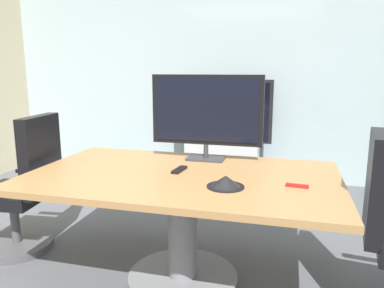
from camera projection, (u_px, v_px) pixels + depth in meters
wall_back_glass_partition at (229, 77)px, 4.82m from camera, size 6.19×0.10×2.67m
conference_table at (182, 200)px, 2.48m from camera, size 2.01×1.20×0.76m
office_chair_left at (24, 196)px, 2.92m from camera, size 0.62×0.60×1.09m
tv_monitor at (206, 112)px, 2.77m from camera, size 0.84×0.18×0.64m
wall_display_unit at (222, 149)px, 4.67m from camera, size 1.20×0.36×1.31m
conference_phone at (226, 182)px, 2.16m from camera, size 0.22×0.22×0.07m
remote_control at (179, 170)px, 2.51m from camera, size 0.07×0.17×0.02m
whiteboard_marker at (297, 186)px, 2.16m from camera, size 0.13×0.03×0.02m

